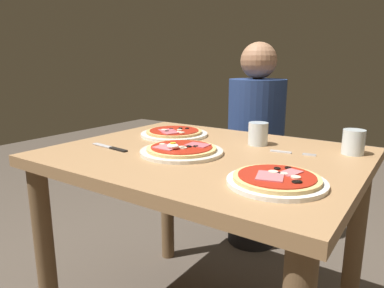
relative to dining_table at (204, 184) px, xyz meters
name	(u,v)px	position (x,y,z in m)	size (l,w,h in m)	color
dining_table	(204,184)	(0.00, 0.00, 0.00)	(1.06, 0.86, 0.76)	#9E754C
pizza_foreground	(181,150)	(-0.05, -0.07, 0.14)	(0.29, 0.29, 0.05)	silver
pizza_across_left	(174,133)	(-0.26, 0.16, 0.14)	(0.29, 0.29, 0.03)	white
pizza_across_right	(277,180)	(0.34, -0.19, 0.14)	(0.26, 0.26, 0.03)	white
water_glass_near	(353,144)	(0.45, 0.26, 0.16)	(0.08, 0.08, 0.09)	silver
water_glass_far	(258,135)	(0.11, 0.21, 0.16)	(0.08, 0.08, 0.09)	silver
fork	(289,153)	(0.26, 0.15, 0.13)	(0.16, 0.04, 0.00)	silver
knife	(112,148)	(-0.31, -0.16, 0.13)	(0.20, 0.04, 0.01)	silver
diner_person	(255,152)	(-0.16, 0.80, -0.07)	(0.32, 0.32, 1.18)	black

